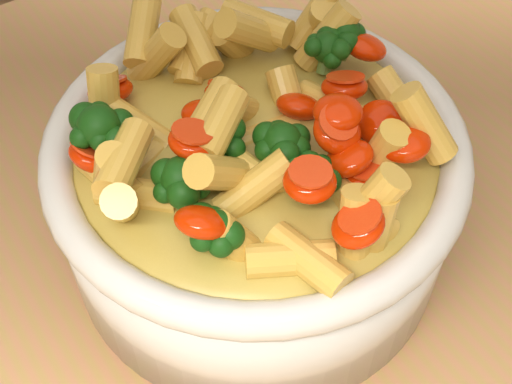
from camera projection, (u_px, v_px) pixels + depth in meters
table at (328, 283)px, 0.63m from camera, size 1.20×0.80×0.90m
serving_bowl at (256, 191)px, 0.49m from camera, size 0.28×0.28×0.12m
pasta_salad at (256, 115)px, 0.44m from camera, size 0.22×0.22×0.05m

